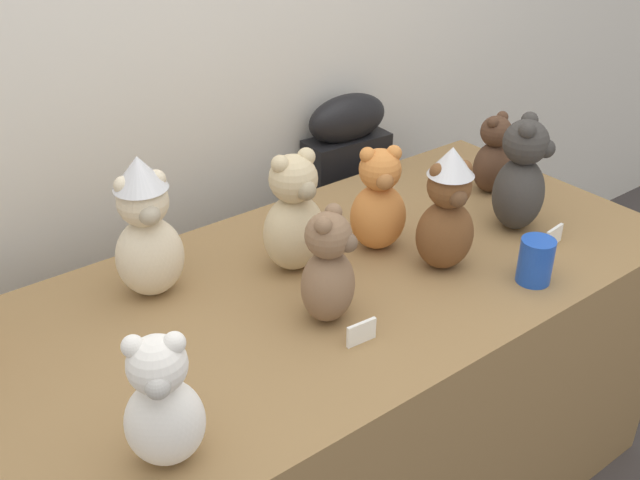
{
  "coord_description": "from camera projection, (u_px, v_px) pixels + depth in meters",
  "views": [
    {
      "loc": [
        -0.87,
        -0.88,
        1.7
      ],
      "look_at": [
        0.0,
        0.25,
        0.88
      ],
      "focal_mm": 41.03,
      "sensor_mm": 36.0,
      "label": 1
    }
  ],
  "objects": [
    {
      "name": "instrument_case",
      "position": [
        345.0,
        230.0,
        2.49
      ],
      "size": [
        0.29,
        0.14,
        0.96
      ],
      "rotation": [
        0.0,
        0.0,
        -0.06
      ],
      "color": "black",
      "rests_on": "ground_plane"
    },
    {
      "name": "teddy_bear_sand",
      "position": [
        295.0,
        216.0,
        1.7
      ],
      "size": [
        0.16,
        0.14,
        0.3
      ],
      "rotation": [
        0.0,
        0.0,
        -0.02
      ],
      "color": "#CCB78E",
      "rests_on": "display_table"
    },
    {
      "name": "party_cup_blue",
      "position": [
        536.0,
        261.0,
        1.69
      ],
      "size": [
        0.08,
        0.08,
        0.11
      ],
      "primitive_type": "cylinder",
      "color": "blue",
      "rests_on": "display_table"
    },
    {
      "name": "display_table",
      "position": [
        320.0,
        407.0,
        1.9
      ],
      "size": [
        1.84,
        0.82,
        0.76
      ],
      "primitive_type": "cube",
      "color": "olive",
      "rests_on": "ground_plane"
    },
    {
      "name": "teddy_bear_cocoa",
      "position": [
        493.0,
        156.0,
        2.08
      ],
      "size": [
        0.14,
        0.13,
        0.24
      ],
      "rotation": [
        0.0,
        0.0,
        0.22
      ],
      "color": "#4C3323",
      "rests_on": "display_table"
    },
    {
      "name": "teddy_bear_charcoal",
      "position": [
        521.0,
        178.0,
        1.88
      ],
      "size": [
        0.2,
        0.2,
        0.31
      ],
      "rotation": [
        0.0,
        0.0,
        0.6
      ],
      "color": "#383533",
      "rests_on": "display_table"
    },
    {
      "name": "teddy_bear_snow",
      "position": [
        163.0,
        405.0,
        1.18
      ],
      "size": [
        0.17,
        0.16,
        0.26
      ],
      "rotation": [
        0.0,
        0.0,
        -0.46
      ],
      "color": "white",
      "rests_on": "display_table"
    },
    {
      "name": "teddy_bear_cream",
      "position": [
        147.0,
        229.0,
        1.6
      ],
      "size": [
        0.17,
        0.15,
        0.34
      ],
      "rotation": [
        0.0,
        0.0,
        -0.18
      ],
      "color": "beige",
      "rests_on": "display_table"
    },
    {
      "name": "teddy_bear_ginger",
      "position": [
        379.0,
        202.0,
        1.79
      ],
      "size": [
        0.18,
        0.17,
        0.27
      ],
      "rotation": [
        0.0,
        0.0,
        -0.47
      ],
      "color": "#D17F3D",
      "rests_on": "display_table"
    },
    {
      "name": "name_card_front_left",
      "position": [
        554.0,
        236.0,
        1.85
      ],
      "size": [
        0.07,
        0.02,
        0.05
      ],
      "primitive_type": "cube",
      "rotation": [
        0.0,
        0.0,
        0.12
      ],
      "color": "white",
      "rests_on": "display_table"
    },
    {
      "name": "teddy_bear_chestnut",
      "position": [
        447.0,
        211.0,
        1.7
      ],
      "size": [
        0.17,
        0.16,
        0.31
      ],
      "rotation": [
        0.0,
        0.0,
        -0.35
      ],
      "color": "brown",
      "rests_on": "display_table"
    },
    {
      "name": "teddy_bear_mocha",
      "position": [
        328.0,
        270.0,
        1.53
      ],
      "size": [
        0.17,
        0.17,
        0.26
      ],
      "rotation": [
        0.0,
        0.0,
        0.56
      ],
      "color": "#7F6047",
      "rests_on": "display_table"
    },
    {
      "name": "name_card_front_middle",
      "position": [
        361.0,
        332.0,
        1.51
      ],
      "size": [
        0.07,
        0.01,
        0.05
      ],
      "primitive_type": "cube",
      "rotation": [
        0.0,
        0.0,
        -0.08
      ],
      "color": "white",
      "rests_on": "display_table"
    }
  ]
}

